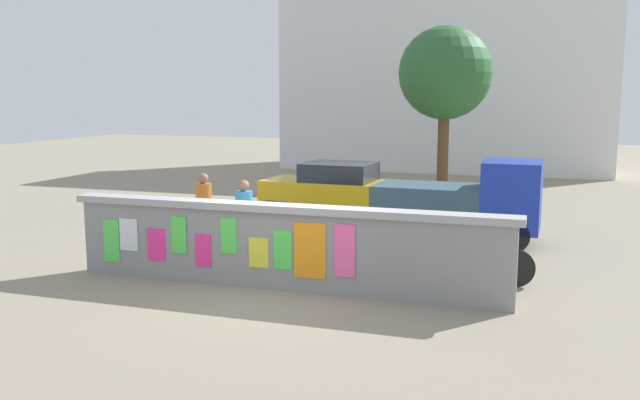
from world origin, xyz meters
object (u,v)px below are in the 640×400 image
object	(u,v)px
person_bystander	(244,212)
auto_rickshaw_truck	(465,202)
car_parked	(334,187)
bicycle_near	(484,265)
person_walking	(204,203)
tree_roadside	(445,74)
bicycle_far	(353,250)
motorcycle	(269,216)

from	to	relation	value
person_bystander	auto_rickshaw_truck	bearing A→B (deg)	38.70
auto_rickshaw_truck	car_parked	distance (m)	4.78
auto_rickshaw_truck	person_bystander	world-z (taller)	auto_rickshaw_truck
bicycle_near	person_walking	bearing A→B (deg)	169.73
car_parked	auto_rickshaw_truck	bearing A→B (deg)	-35.45
person_bystander	tree_roadside	distance (m)	11.02
person_walking	person_bystander	distance (m)	1.51
bicycle_near	person_bystander	size ratio (longest dim) A/B	1.05
person_walking	tree_roadside	xyz separation A→B (m)	(3.71, 9.56, 2.94)
auto_rickshaw_truck	person_bystander	size ratio (longest dim) A/B	2.25
auto_rickshaw_truck	person_walking	size ratio (longest dim) A/B	2.25
car_parked	tree_roadside	bearing A→B (deg)	61.68
bicycle_near	tree_roadside	world-z (taller)	tree_roadside
bicycle_near	bicycle_far	world-z (taller)	same
motorcycle	person_bystander	distance (m)	2.59
person_walking	motorcycle	bearing A→B (deg)	64.96
motorcycle	tree_roadside	xyz separation A→B (m)	(2.92, 7.86, 3.46)
bicycle_far	person_bystander	world-z (taller)	person_bystander
bicycle_near	tree_roadside	distance (m)	11.42
person_walking	person_bystander	size ratio (longest dim) A/B	1.00
bicycle_far	auto_rickshaw_truck	bearing A→B (deg)	60.66
car_parked	bicycle_far	world-z (taller)	car_parked
motorcycle	bicycle_near	world-z (taller)	bicycle_near
auto_rickshaw_truck	car_parked	world-z (taller)	auto_rickshaw_truck
car_parked	bicycle_near	size ratio (longest dim) A/B	2.28
car_parked	motorcycle	xyz separation A→B (m)	(-0.53, -3.43, -0.27)
car_parked	person_walking	size ratio (longest dim) A/B	2.40
motorcycle	bicycle_near	size ratio (longest dim) A/B	1.11
auto_rickshaw_truck	motorcycle	xyz separation A→B (m)	(-4.42, -0.66, -0.44)
bicycle_near	tree_roadside	size ratio (longest dim) A/B	0.31
auto_rickshaw_truck	bicycle_near	size ratio (longest dim) A/B	2.14
tree_roadside	auto_rickshaw_truck	bearing A→B (deg)	-78.17
auto_rickshaw_truck	car_parked	xyz separation A→B (m)	(-3.89, 2.77, -0.17)
auto_rickshaw_truck	tree_roadside	world-z (taller)	tree_roadside
car_parked	bicycle_near	world-z (taller)	car_parked
bicycle_far	person_walking	distance (m)	3.62
bicycle_near	bicycle_far	size ratio (longest dim) A/B	1.01
bicycle_near	tree_roadside	bearing A→B (deg)	101.70
car_parked	bicycle_near	bearing A→B (deg)	-53.51
bicycle_far	tree_roadside	size ratio (longest dim) A/B	0.31
auto_rickshaw_truck	bicycle_near	bearing A→B (deg)	-78.57
motorcycle	auto_rickshaw_truck	bearing A→B (deg)	8.48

